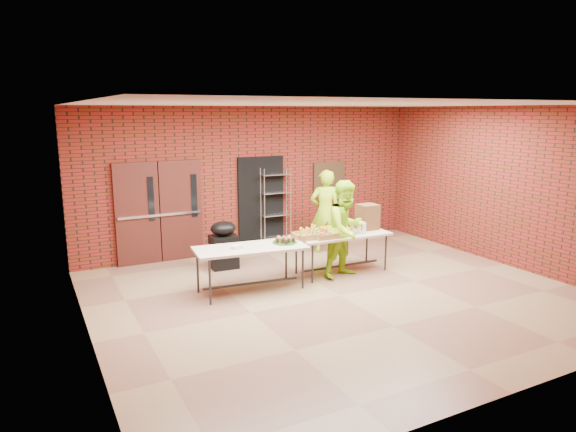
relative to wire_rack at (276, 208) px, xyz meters
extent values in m
cube|color=#835D46|center=(-0.41, -3.32, -0.94)|extent=(8.00, 7.00, 0.04)
cube|color=silver|center=(-0.41, -3.32, 2.30)|extent=(8.00, 7.00, 0.04)
cube|color=maroon|center=(-0.41, 0.20, 0.68)|extent=(8.00, 0.04, 3.20)
cube|color=maroon|center=(-0.41, -6.84, 0.68)|extent=(8.00, 0.04, 3.20)
cube|color=maroon|center=(-4.43, -3.32, 0.68)|extent=(0.04, 7.00, 3.20)
cube|color=maroon|center=(3.61, -3.32, 0.68)|extent=(0.04, 7.00, 3.20)
cube|color=#411412|center=(-3.06, 0.12, 0.13)|extent=(0.88, 0.08, 2.10)
cube|color=#411412|center=(-2.16, 0.12, 0.13)|extent=(0.88, 0.08, 2.10)
cube|color=black|center=(-2.78, 0.07, 0.43)|extent=(0.12, 0.02, 0.90)
cube|color=black|center=(-1.88, 0.07, 0.43)|extent=(0.12, 0.02, 0.90)
cube|color=silver|center=(-2.61, 0.06, 0.08)|extent=(1.70, 0.04, 0.05)
cube|color=black|center=(-0.31, 0.14, 0.13)|extent=(1.10, 0.06, 2.10)
cube|color=#3B2817|center=(1.49, 0.13, 0.63)|extent=(0.85, 0.04, 0.70)
cube|color=beige|center=(-1.66, -2.39, -0.15)|extent=(2.01, 1.01, 0.04)
cube|color=#2C2C31|center=(-1.66, -2.39, -0.80)|extent=(1.71, 0.24, 0.03)
cylinder|color=#2C2C31|center=(-2.51, -2.07, -0.55)|extent=(0.04, 0.04, 0.75)
cylinder|color=#2C2C31|center=(-0.80, -2.07, -0.55)|extent=(0.04, 0.04, 0.75)
cylinder|color=#2C2C31|center=(-2.51, -2.71, -0.55)|extent=(0.04, 0.04, 0.75)
cylinder|color=#2C2C31|center=(-0.80, -2.71, -0.55)|extent=(0.04, 0.04, 0.75)
cube|color=beige|center=(0.33, -2.22, -0.18)|extent=(1.89, 0.83, 0.04)
cube|color=#2C2C31|center=(0.33, -2.22, -0.80)|extent=(1.67, 0.09, 0.03)
cylinder|color=#2C2C31|center=(-0.50, -1.91, -0.56)|extent=(0.04, 0.04, 0.73)
cylinder|color=#2C2C31|center=(1.16, -1.91, -0.56)|extent=(0.04, 0.04, 0.73)
cylinder|color=#2C2C31|center=(-0.50, -2.53, -0.56)|extent=(0.04, 0.04, 0.73)
cylinder|color=#2C2C31|center=(1.16, -2.53, -0.56)|extent=(0.04, 0.04, 0.73)
cube|color=#A97644|center=(-0.48, -2.25, -0.12)|extent=(0.47, 0.36, 0.07)
cube|color=#A97644|center=(0.10, -2.12, -0.12)|extent=(0.44, 0.34, 0.07)
cube|color=#A97644|center=(-0.15, -2.37, -0.12)|extent=(0.45, 0.35, 0.07)
cylinder|color=#165015|center=(-1.00, -2.41, -0.12)|extent=(0.44, 0.44, 0.02)
cube|color=white|center=(-1.91, -2.39, -0.10)|extent=(0.17, 0.12, 0.06)
cube|color=brown|center=(1.00, -2.12, 0.10)|extent=(0.38, 0.34, 0.50)
cylinder|color=white|center=(0.65, -2.34, -0.03)|extent=(0.08, 0.08, 0.25)
cylinder|color=white|center=(0.69, -2.45, -0.05)|extent=(0.07, 0.07, 0.22)
cylinder|color=white|center=(0.56, -2.22, -0.04)|extent=(0.08, 0.08, 0.23)
cube|color=black|center=(-1.61, -0.90, -0.59)|extent=(0.55, 0.46, 0.67)
ellipsoid|color=black|center=(-1.61, -0.90, -0.11)|extent=(0.54, 0.47, 0.29)
imported|color=#9FE018|center=(0.81, -0.82, 0.00)|extent=(0.78, 0.63, 1.84)
imported|color=#9FE018|center=(0.26, -2.47, 0.00)|extent=(1.02, 0.87, 1.84)
camera|label=1|loc=(-5.03, -10.28, 2.17)|focal=32.00mm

